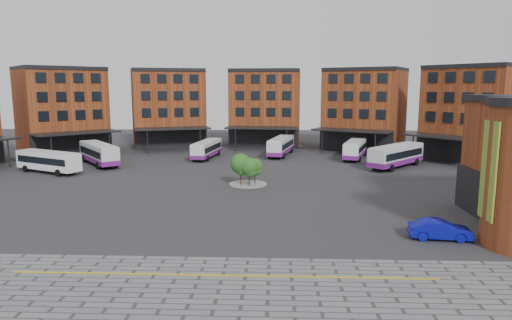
{
  "coord_description": "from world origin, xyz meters",
  "views": [
    {
      "loc": [
        5.11,
        -40.03,
        11.34
      ],
      "look_at": [
        3.22,
        5.33,
        4.0
      ],
      "focal_mm": 32.0,
      "sensor_mm": 36.0,
      "label": 1
    }
  ],
  "objects_px": {
    "tree_island": "(247,167)",
    "bus_e": "(355,149)",
    "blue_car": "(440,230)",
    "bus_f": "(396,155)",
    "bus_a": "(48,160)",
    "bus_b": "(99,153)",
    "bus_c": "(207,149)",
    "bus_d": "(281,146)"
  },
  "relations": [
    {
      "from": "tree_island",
      "to": "bus_e",
      "type": "relative_size",
      "value": 0.42
    },
    {
      "from": "blue_car",
      "to": "bus_f",
      "type": "bearing_deg",
      "value": -2.71
    },
    {
      "from": "bus_a",
      "to": "bus_b",
      "type": "xyz_separation_m",
      "value": [
        4.29,
        6.45,
        0.0
      ]
    },
    {
      "from": "bus_b",
      "to": "bus_f",
      "type": "height_order",
      "value": "bus_f"
    },
    {
      "from": "bus_c",
      "to": "bus_d",
      "type": "xyz_separation_m",
      "value": [
        11.87,
        3.36,
        0.12
      ]
    },
    {
      "from": "bus_b",
      "to": "bus_d",
      "type": "xyz_separation_m",
      "value": [
        26.67,
        10.21,
        -0.09
      ]
    },
    {
      "from": "bus_d",
      "to": "blue_car",
      "type": "relative_size",
      "value": 2.38
    },
    {
      "from": "bus_a",
      "to": "blue_car",
      "type": "xyz_separation_m",
      "value": [
        42.38,
        -24.91,
        -0.95
      ]
    },
    {
      "from": "bus_c",
      "to": "bus_e",
      "type": "height_order",
      "value": "bus_e"
    },
    {
      "from": "bus_b",
      "to": "bus_a",
      "type": "bearing_deg",
      "value": -161.23
    },
    {
      "from": "bus_b",
      "to": "bus_c",
      "type": "xyz_separation_m",
      "value": [
        14.8,
        6.85,
        -0.21
      ]
    },
    {
      "from": "tree_island",
      "to": "bus_a",
      "type": "relative_size",
      "value": 0.44
    },
    {
      "from": "tree_island",
      "to": "bus_f",
      "type": "bearing_deg",
      "value": 32.14
    },
    {
      "from": "tree_island",
      "to": "bus_f",
      "type": "xyz_separation_m",
      "value": [
        20.35,
        12.79,
        -0.39
      ]
    },
    {
      "from": "bus_d",
      "to": "blue_car",
      "type": "height_order",
      "value": "bus_d"
    },
    {
      "from": "tree_island",
      "to": "bus_a",
      "type": "xyz_separation_m",
      "value": [
        -26.76,
        6.75,
        -0.42
      ]
    },
    {
      "from": "bus_b",
      "to": "bus_f",
      "type": "relative_size",
      "value": 1.03
    },
    {
      "from": "bus_a",
      "to": "blue_car",
      "type": "relative_size",
      "value": 2.22
    },
    {
      "from": "tree_island",
      "to": "bus_d",
      "type": "relative_size",
      "value": 0.41
    },
    {
      "from": "bus_a",
      "to": "bus_f",
      "type": "bearing_deg",
      "value": -56.59
    },
    {
      "from": "bus_c",
      "to": "bus_f",
      "type": "height_order",
      "value": "bus_f"
    },
    {
      "from": "bus_b",
      "to": "blue_car",
      "type": "height_order",
      "value": "bus_b"
    },
    {
      "from": "bus_c",
      "to": "bus_f",
      "type": "xyz_separation_m",
      "value": [
        28.03,
        -7.26,
        0.24
      ]
    },
    {
      "from": "tree_island",
      "to": "bus_c",
      "type": "xyz_separation_m",
      "value": [
        -7.67,
        20.05,
        -0.63
      ]
    },
    {
      "from": "bus_a",
      "to": "bus_e",
      "type": "relative_size",
      "value": 0.96
    },
    {
      "from": "tree_island",
      "to": "bus_d",
      "type": "xyz_separation_m",
      "value": [
        4.19,
        23.41,
        -0.51
      ]
    },
    {
      "from": "bus_f",
      "to": "blue_car",
      "type": "bearing_deg",
      "value": -56.16
    },
    {
      "from": "bus_b",
      "to": "bus_c",
      "type": "relative_size",
      "value": 1.04
    },
    {
      "from": "bus_a",
      "to": "bus_f",
      "type": "relative_size",
      "value": 1.0
    },
    {
      "from": "bus_a",
      "to": "bus_d",
      "type": "height_order",
      "value": "bus_d"
    },
    {
      "from": "bus_d",
      "to": "blue_car",
      "type": "distance_m",
      "value": 43.13
    },
    {
      "from": "tree_island",
      "to": "bus_b",
      "type": "relative_size",
      "value": 0.42
    },
    {
      "from": "tree_island",
      "to": "bus_a",
      "type": "bearing_deg",
      "value": 165.85
    },
    {
      "from": "bus_b",
      "to": "bus_e",
      "type": "xyz_separation_m",
      "value": [
        38.42,
        7.4,
        -0.13
      ]
    },
    {
      "from": "bus_b",
      "to": "bus_c",
      "type": "bearing_deg",
      "value": -12.81
    },
    {
      "from": "bus_b",
      "to": "bus_e",
      "type": "bearing_deg",
      "value": -26.74
    },
    {
      "from": "bus_a",
      "to": "blue_car",
      "type": "height_order",
      "value": "bus_a"
    },
    {
      "from": "bus_c",
      "to": "bus_f",
      "type": "relative_size",
      "value": 0.99
    },
    {
      "from": "bus_b",
      "to": "bus_f",
      "type": "xyz_separation_m",
      "value": [
        42.83,
        -0.41,
        0.03
      ]
    },
    {
      "from": "tree_island",
      "to": "bus_c",
      "type": "bearing_deg",
      "value": 110.94
    },
    {
      "from": "bus_c",
      "to": "bus_e",
      "type": "bearing_deg",
      "value": 9.97
    },
    {
      "from": "tree_island",
      "to": "bus_c",
      "type": "distance_m",
      "value": 21.48
    }
  ]
}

